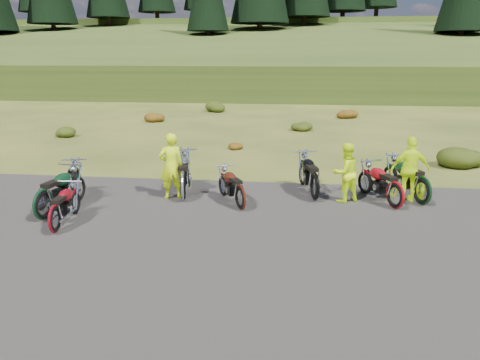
# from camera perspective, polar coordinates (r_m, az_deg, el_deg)

# --- Properties ---
(ground) EXTENTS (300.00, 300.00, 0.00)m
(ground) POSITION_cam_1_polar(r_m,az_deg,el_deg) (11.36, -4.92, -5.57)
(ground) COLOR #374316
(ground) RESTS_ON ground
(gravel_pad) EXTENTS (20.00, 12.00, 0.04)m
(gravel_pad) POSITION_cam_1_polar(r_m,az_deg,el_deg) (9.56, -7.35, -9.80)
(gravel_pad) COLOR black
(gravel_pad) RESTS_ON ground
(hill_slope) EXTENTS (300.00, 45.97, 9.37)m
(hill_slope) POSITION_cam_1_polar(r_m,az_deg,el_deg) (60.55, 4.77, 11.45)
(hill_slope) COLOR #2C4015
(hill_slope) RESTS_ON ground
(hill_plateau) EXTENTS (300.00, 90.00, 9.17)m
(hill_plateau) POSITION_cam_1_polar(r_m,az_deg,el_deg) (120.47, 5.89, 13.33)
(hill_plateau) COLOR #2C4015
(hill_plateau) RESTS_ON ground
(shrub_1) EXTENTS (1.03, 1.03, 0.61)m
(shrub_1) POSITION_cam_1_polar(r_m,az_deg,el_deg) (24.74, -20.62, 5.67)
(shrub_1) COLOR black
(shrub_1) RESTS_ON ground
(shrub_2) EXTENTS (1.30, 1.30, 0.77)m
(shrub_2) POSITION_cam_1_polar(r_m,az_deg,el_deg) (28.50, -10.54, 7.70)
(shrub_2) COLOR #6A320D
(shrub_2) RESTS_ON ground
(shrub_3) EXTENTS (1.56, 1.56, 0.92)m
(shrub_3) POSITION_cam_1_polar(r_m,az_deg,el_deg) (32.94, -2.92, 9.07)
(shrub_3) COLOR black
(shrub_3) RESTS_ON ground
(shrub_4) EXTENTS (0.77, 0.77, 0.45)m
(shrub_4) POSITION_cam_1_polar(r_m,az_deg,el_deg) (20.12, -0.80, 4.40)
(shrub_4) COLOR #6A320D
(shrub_4) RESTS_ON ground
(shrub_5) EXTENTS (1.03, 1.03, 0.61)m
(shrub_5) POSITION_cam_1_polar(r_m,az_deg,el_deg) (25.16, 7.42, 6.67)
(shrub_5) COLOR black
(shrub_5) RESTS_ON ground
(shrub_6) EXTENTS (1.30, 1.30, 0.77)m
(shrub_6) POSITION_cam_1_polar(r_m,az_deg,el_deg) (30.57, 12.85, 8.08)
(shrub_6) COLOR #6A320D
(shrub_6) RESTS_ON ground
(shrub_7) EXTENTS (1.56, 1.56, 0.92)m
(shrub_7) POSITION_cam_1_polar(r_m,az_deg,el_deg) (18.85, 25.52, 2.88)
(shrub_7) COLOR black
(shrub_7) RESTS_ON ground
(motorcycle_0) EXTENTS (1.32, 2.19, 1.09)m
(motorcycle_0) POSITION_cam_1_polar(r_m,az_deg,el_deg) (13.34, -19.77, -3.25)
(motorcycle_0) COLOR black
(motorcycle_0) RESTS_ON ground
(motorcycle_1) EXTENTS (0.78, 1.90, 0.97)m
(motorcycle_1) POSITION_cam_1_polar(r_m,az_deg,el_deg) (11.65, -21.48, -6.08)
(motorcycle_1) COLOR maroon
(motorcycle_1) RESTS_ON ground
(motorcycle_2) EXTENTS (1.02, 2.27, 1.15)m
(motorcycle_2) POSITION_cam_1_polar(r_m,az_deg,el_deg) (12.64, -22.66, -4.55)
(motorcycle_2) COLOR black
(motorcycle_2) RESTS_ON ground
(motorcycle_3) EXTENTS (1.20, 2.45, 1.23)m
(motorcycle_3) POSITION_cam_1_polar(r_m,az_deg,el_deg) (13.23, -6.90, -2.57)
(motorcycle_3) COLOR #A5A4A9
(motorcycle_3) RESTS_ON ground
(motorcycle_4) EXTENTS (1.48, 1.96, 0.99)m
(motorcycle_4) POSITION_cam_1_polar(r_m,az_deg,el_deg) (12.38, 0.04, -3.72)
(motorcycle_4) COLOR #43150B
(motorcycle_4) RESTS_ON ground
(motorcycle_5) EXTENTS (1.20, 2.34, 1.17)m
(motorcycle_5) POSITION_cam_1_polar(r_m,az_deg,el_deg) (13.31, 9.04, -2.54)
(motorcycle_5) COLOR black
(motorcycle_5) RESTS_ON ground
(motorcycle_6) EXTENTS (1.53, 2.17, 1.09)m
(motorcycle_6) POSITION_cam_1_polar(r_m,az_deg,el_deg) (13.11, 18.25, -3.42)
(motorcycle_6) COLOR maroon
(motorcycle_6) RESTS_ON ground
(motorcycle_7) EXTENTS (1.56, 2.35, 1.17)m
(motorcycle_7) POSITION_cam_1_polar(r_m,az_deg,el_deg) (13.68, 21.14, -2.91)
(motorcycle_7) COLOR black
(motorcycle_7) RESTS_ON ground
(person_middle) EXTENTS (0.81, 0.70, 1.87)m
(person_middle) POSITION_cam_1_polar(r_m,az_deg,el_deg) (13.23, -8.39, 1.58)
(person_middle) COLOR #BFE30B
(person_middle) RESTS_ON ground
(person_right_a) EXTENTS (1.00, 0.93, 1.64)m
(person_right_a) POSITION_cam_1_polar(r_m,az_deg,el_deg) (13.15, 12.70, 0.78)
(person_right_a) COLOR #BFE30B
(person_right_a) RESTS_ON ground
(person_right_b) EXTENTS (1.11, 0.58, 1.81)m
(person_right_b) POSITION_cam_1_polar(r_m,az_deg,el_deg) (13.63, 20.00, 1.10)
(person_right_b) COLOR #BFE30B
(person_right_b) RESTS_ON ground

